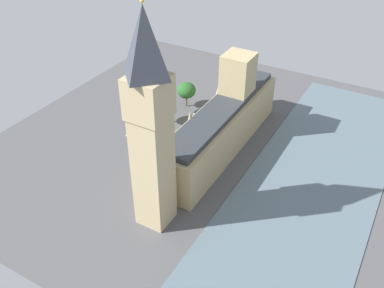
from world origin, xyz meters
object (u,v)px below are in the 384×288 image
object	(u,v)px
car_white_opposite_hall	(198,113)
pedestrian_leading	(181,152)
clock_tower	(150,124)
plane_tree_far_end	(167,106)
parliament_building	(223,123)
plane_tree_corner	(186,90)
pedestrian_by_river_gate	(196,137)
pedestrian_under_trees	(192,139)
street_lamp_midblock	(127,140)
double_decker_bus_kerbside	(164,145)
car_silver_near_tower	(186,126)

from	to	relation	value
car_white_opposite_hall	pedestrian_leading	distance (m)	23.45
clock_tower	plane_tree_far_end	xyz separation A→B (m)	(22.26, -40.22, -22.38)
parliament_building	plane_tree_corner	size ratio (longest dim) A/B	6.26
plane_tree_corner	pedestrian_by_river_gate	bearing A→B (deg)	129.02
car_white_opposite_hall	pedestrian_under_trees	xyz separation A→B (m)	(-6.13, 14.90, -0.19)
parliament_building	street_lamp_midblock	xyz separation A→B (m)	(23.59, 18.16, -3.79)
double_decker_bus_kerbside	plane_tree_corner	size ratio (longest dim) A/B	1.12
clock_tower	street_lamp_midblock	xyz separation A→B (m)	(23.33, -19.21, -24.04)
double_decker_bus_kerbside	plane_tree_far_end	bearing A→B (deg)	118.92
car_white_opposite_hall	pedestrian_by_river_gate	distance (m)	14.71
car_white_opposite_hall	street_lamp_midblock	world-z (taller)	street_lamp_midblock
car_white_opposite_hall	pedestrian_by_river_gate	size ratio (longest dim) A/B	2.98
car_white_opposite_hall	car_silver_near_tower	distance (m)	9.00
clock_tower	car_silver_near_tower	world-z (taller)	clock_tower
pedestrian_under_trees	plane_tree_corner	xyz separation A→B (m)	(12.90, -18.61, 5.77)
pedestrian_by_river_gate	street_lamp_midblock	size ratio (longest dim) A/B	0.23
car_silver_near_tower	plane_tree_corner	size ratio (longest dim) A/B	0.43
pedestrian_by_river_gate	pedestrian_leading	distance (m)	9.49
street_lamp_midblock	double_decker_bus_kerbside	bearing A→B (deg)	-148.40
plane_tree_corner	car_white_opposite_hall	bearing A→B (deg)	151.28
pedestrian_leading	street_lamp_midblock	world-z (taller)	street_lamp_midblock
street_lamp_midblock	plane_tree_far_end	bearing A→B (deg)	-92.92
pedestrian_under_trees	street_lamp_midblock	size ratio (longest dim) A/B	0.23
car_white_opposite_hall	pedestrian_leading	size ratio (longest dim) A/B	2.80
double_decker_bus_kerbside	pedestrian_by_river_gate	world-z (taller)	double_decker_bus_kerbside
plane_tree_far_end	car_white_opposite_hall	bearing A→B (deg)	-126.23
pedestrian_by_river_gate	plane_tree_corner	world-z (taller)	plane_tree_corner
plane_tree_far_end	street_lamp_midblock	xyz separation A→B (m)	(1.07, 21.01, -1.66)
street_lamp_midblock	pedestrian_leading	bearing A→B (deg)	-151.67
pedestrian_leading	clock_tower	bearing A→B (deg)	83.03
parliament_building	pedestrian_under_trees	world-z (taller)	parliament_building
clock_tower	car_white_opposite_hall	xyz separation A→B (m)	(15.48, -49.48, -27.85)
parliament_building	clock_tower	bearing A→B (deg)	89.62
car_silver_near_tower	double_decker_bus_kerbside	xyz separation A→B (m)	(-1.16, 15.41, 1.75)
pedestrian_by_river_gate	pedestrian_leading	bearing A→B (deg)	-159.61
double_decker_bus_kerbside	street_lamp_midblock	bearing A→B (deg)	-148.80
parliament_building	car_white_opposite_hall	size ratio (longest dim) A/B	12.44
pedestrian_under_trees	plane_tree_far_end	xyz separation A→B (m)	(12.91, -5.64, 5.66)
car_white_opposite_hall	double_decker_bus_kerbside	world-z (taller)	double_decker_bus_kerbside
parliament_building	double_decker_bus_kerbside	distance (m)	19.53
double_decker_bus_kerbside	plane_tree_corner	distance (m)	29.60
double_decker_bus_kerbside	pedestrian_by_river_gate	size ratio (longest dim) A/B	6.64
parliament_building	pedestrian_under_trees	distance (m)	12.68
pedestrian_by_river_gate	pedestrian_leading	size ratio (longest dim) A/B	0.94
pedestrian_leading	street_lamp_midblock	bearing A→B (deg)	2.96
car_white_opposite_hall	double_decker_bus_kerbside	xyz separation A→B (m)	(-1.71, 24.39, 1.74)
car_white_opposite_hall	pedestrian_by_river_gate	world-z (taller)	car_white_opposite_hall
car_white_opposite_hall	street_lamp_midblock	size ratio (longest dim) A/B	0.69
clock_tower	plane_tree_far_end	world-z (taller)	clock_tower
car_silver_near_tower	plane_tree_far_end	distance (m)	9.16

